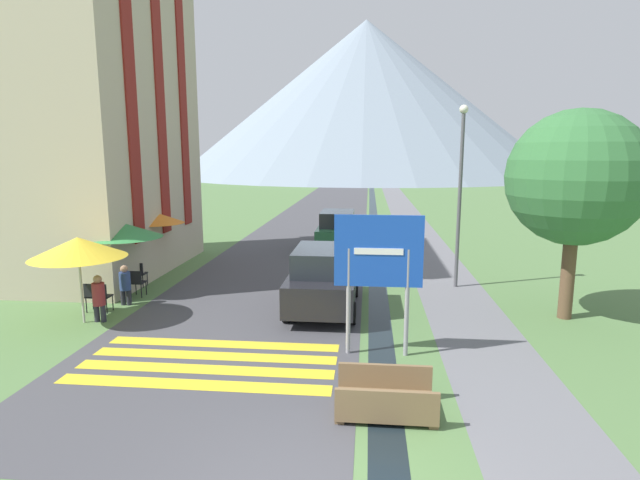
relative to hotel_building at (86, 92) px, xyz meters
The scene contains 22 objects.
ground_plane 14.00m from the hotel_building, 40.42° to the left, with size 160.00×160.00×0.00m, color #517542.
road 20.38m from the hotel_building, 69.04° to the left, with size 6.40×60.00×0.01m.
footpath 23.16m from the hotel_building, 54.17° to the left, with size 2.20×60.00×0.01m.
drainage_channel 21.91m from the hotel_building, 59.52° to the left, with size 0.60×60.00×0.00m.
crosswalk_marking 12.42m from the hotel_building, 49.02° to the right, with size 5.44×2.54×0.01m.
mountain_distant 84.64m from the hotel_building, 83.70° to the left, with size 73.70×73.70×29.66m.
hotel_building is the anchor object (origin of this frame).
road_sign 13.46m from the hotel_building, 34.27° to the right, with size 1.92×0.11×3.14m.
footbridge 15.69m from the hotel_building, 42.35° to the right, with size 1.70×1.10×0.65m.
parked_car_near 11.36m from the hotel_building, 23.71° to the right, with size 1.93×4.16×1.82m.
parked_car_far 11.66m from the hotel_building, 29.82° to the left, with size 1.84×4.10×1.82m.
cafe_chair_near_left 8.32m from the hotel_building, 60.06° to the right, with size 0.40×0.40×0.85m.
cafe_chair_near_right 8.23m from the hotel_building, 62.39° to the right, with size 0.40×0.40×0.85m.
cafe_chair_far_left 6.99m from the hotel_building, 40.04° to the right, with size 0.40×0.40×0.85m.
cafe_chair_middle 7.60m from the hotel_building, 47.00° to the right, with size 0.40×0.40×0.85m.
cafe_umbrella_front_yellow 7.86m from the hotel_building, 64.30° to the right, with size 2.41×2.41×2.30m.
cafe_umbrella_middle_green 6.09m from the hotel_building, 49.12° to the right, with size 2.36×2.36×2.29m.
cafe_umbrella_rear_orange 5.23m from the hotel_building, 10.89° to the right, with size 1.92×1.92×2.31m.
person_seated_far 8.76m from the hotel_building, 60.72° to the right, with size 0.32×0.32×1.27m.
person_seated_near 7.89m from the hotel_building, 52.89° to the right, with size 0.32×0.32×1.21m.
streetlamp 13.62m from the hotel_building, ahead, with size 0.28×0.28×5.96m.
tree_by_path 16.39m from the hotel_building, 14.72° to the right, with size 3.55×3.55×5.59m.
Camera 1 is at (0.85, -5.76, 4.44)m, focal length 28.00 mm.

